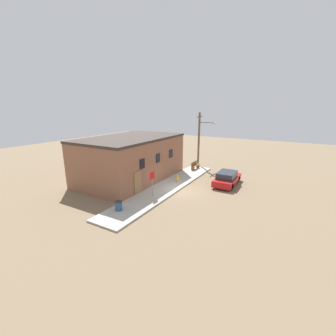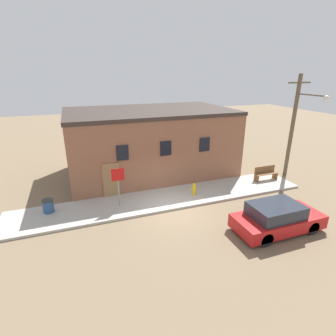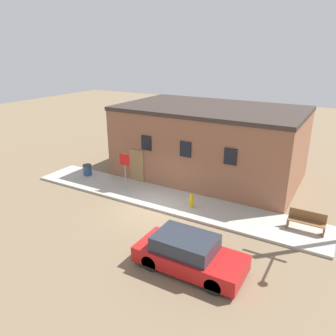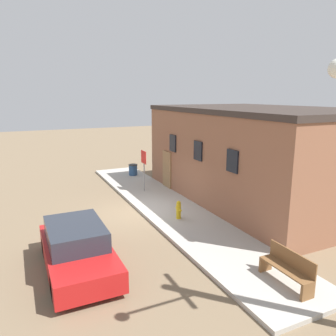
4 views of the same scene
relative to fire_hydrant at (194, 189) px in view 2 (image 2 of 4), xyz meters
The scene contains 9 objects.
ground_plane 2.16m from the fire_hydrant, 146.44° to the right, with size 80.00×80.00×0.00m, color #7A664C.
sidewalk 1.82m from the fire_hydrant, behind, with size 17.57×2.81×0.14m.
brick_building 5.56m from the fire_hydrant, 103.61° to the left, with size 11.55×7.02×4.70m.
fire_hydrant is the anchor object (origin of this frame).
stop_sign 4.64m from the fire_hydrant, behind, with size 0.69×0.06×2.23m.
bench 5.71m from the fire_hydrant, ahead, with size 1.66×0.44×0.95m.
trash_bin 8.20m from the fire_hydrant, behind, with size 0.58×0.58×0.72m.
utility_pole 8.64m from the fire_hydrant, ahead, with size 1.80×2.49×7.09m.
parked_car 5.07m from the fire_hydrant, 65.08° to the right, with size 4.28×1.87×1.41m.
Camera 2 is at (-4.70, -11.82, 7.16)m, focal length 28.00 mm.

